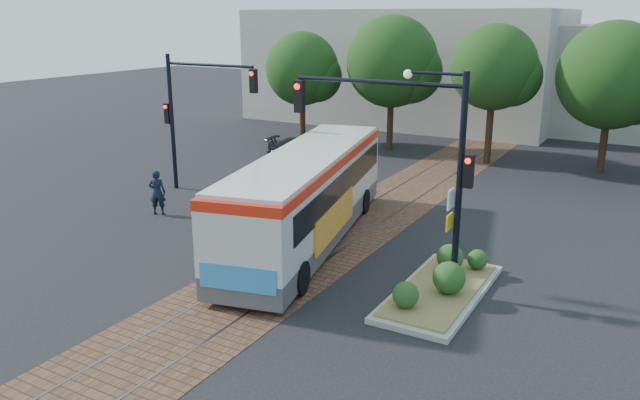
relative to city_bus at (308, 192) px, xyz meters
The scene contains 10 objects.
ground 2.14m from the city_bus, 54.71° to the right, with size 120.00×120.00×0.00m, color black.
trackbed 3.54m from the city_bus, 76.68° to the left, with size 3.60×40.00×0.02m.
tree_row 15.84m from the city_bus, 82.90° to the left, with size 26.40×5.60×7.67m.
warehouses 27.82m from the city_bus, 89.62° to the left, with size 40.00×13.00×8.00m.
city_bus is the anchor object (origin of this frame).
traffic_island 6.02m from the city_bus, 18.97° to the right, with size 2.20×5.20×1.13m.
signal_pole_main 5.47m from the city_bus, 21.61° to the right, with size 5.49×0.46×6.00m.
signal_pole_left 8.49m from the city_bus, 158.65° to the left, with size 4.99×0.34×6.00m.
officer 6.76m from the city_bus, behind, with size 0.65×0.43×1.79m, color black.
parked_car 12.85m from the city_bus, 121.70° to the left, with size 1.65×4.06×1.18m, color black.
Camera 1 is at (9.82, -16.66, 7.55)m, focal length 35.00 mm.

